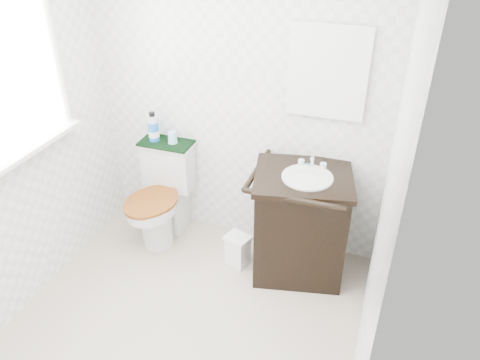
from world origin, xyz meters
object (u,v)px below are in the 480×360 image
Objects in this scene: toilet at (164,198)px; vanity at (300,222)px; cup at (172,137)px; trash_bin at (238,250)px; mouthwash_bottle at (153,128)px.

vanity is at bearing -3.31° from toilet.
toilet is 8.27× the size of cup.
vanity reaches higher than trash_bin.
mouthwash_bottle is at bearing 129.24° from toilet.
vanity is 3.95× the size of mouthwash_bottle.
mouthwash_bottle is at bearing 159.95° from trash_bin.
toilet is 3.33× the size of mouthwash_bottle.
mouthwash_bottle is (-0.10, 0.12, 0.56)m from toilet.
mouthwash_bottle is at bearing -177.79° from cup.
mouthwash_bottle is (-0.79, 0.29, 0.77)m from trash_bin.
toilet is at bearing -50.76° from mouthwash_bottle.
trash_bin is 1.14m from mouthwash_bottle.
trash_bin is at bearing -13.69° from toilet.
cup is (0.06, 0.13, 0.50)m from toilet.
mouthwash_bottle is 0.17m from cup.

